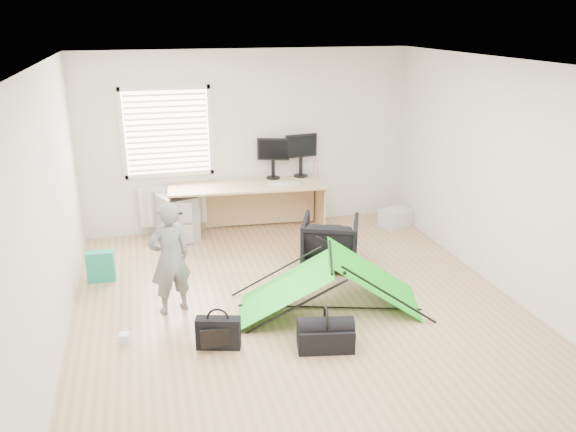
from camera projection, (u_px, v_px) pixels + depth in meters
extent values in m
plane|color=tan|center=(297.00, 305.00, 6.47)|extent=(5.50, 5.50, 0.00)
cube|color=silver|center=(248.00, 141.00, 8.51)|extent=(5.00, 0.02, 2.70)
cube|color=silver|center=(167.00, 132.00, 8.12)|extent=(1.20, 0.06, 1.20)
cube|color=silver|center=(173.00, 205.00, 8.45)|extent=(1.00, 0.12, 0.60)
cube|color=tan|center=(248.00, 210.00, 8.43)|extent=(2.36, 0.93, 0.78)
cube|color=#ADAFB3|center=(177.00, 217.00, 8.26)|extent=(0.63, 0.71, 0.68)
cube|color=black|center=(273.00, 164.00, 8.54)|extent=(0.49, 0.26, 0.46)
cube|color=black|center=(301.00, 161.00, 8.65)|extent=(0.52, 0.19, 0.49)
cube|color=beige|center=(284.00, 183.00, 8.32)|extent=(0.48, 0.23, 0.02)
cylinder|color=#CE7399|center=(316.00, 169.00, 8.67)|extent=(0.08, 0.08, 0.26)
imported|color=black|center=(330.00, 242.00, 7.40)|extent=(0.94, 0.95, 0.66)
imported|color=slate|center=(170.00, 258.00, 6.12)|extent=(0.54, 0.44, 1.29)
cube|color=silver|center=(396.00, 218.00, 8.87)|extent=(0.56, 0.48, 0.26)
cube|color=#1D8C6E|center=(101.00, 266.00, 7.00)|extent=(0.34, 0.16, 0.39)
cube|color=black|center=(218.00, 333.00, 5.58)|extent=(0.46, 0.25, 0.33)
cube|color=silver|center=(125.00, 338.00, 5.70)|extent=(0.12, 0.12, 0.10)
cube|color=black|center=(325.00, 338.00, 5.58)|extent=(0.60, 0.39, 0.24)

